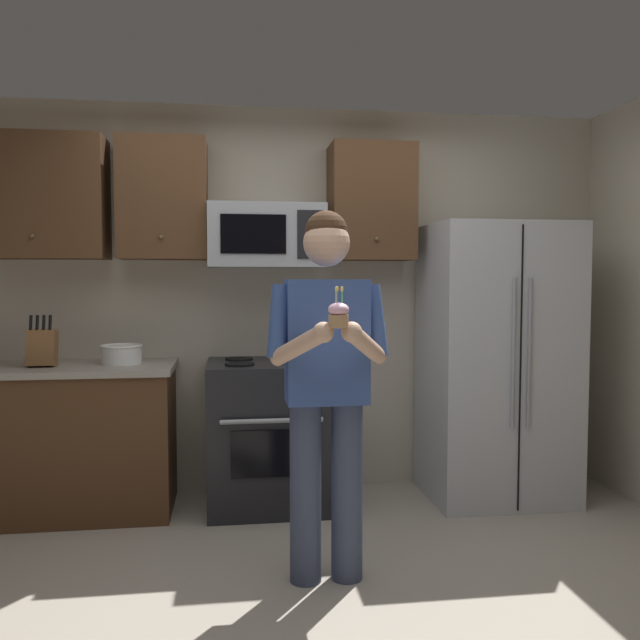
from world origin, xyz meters
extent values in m
plane|color=#9E9384|center=(0.00, 0.00, 0.00)|extent=(6.00, 6.00, 0.00)
cube|color=#B7AD99|center=(0.00, 1.75, 1.30)|extent=(4.40, 0.10, 2.60)
cube|color=black|center=(-0.15, 1.36, 0.46)|extent=(0.76, 0.66, 0.92)
cube|color=black|center=(-0.15, 1.02, 0.42)|extent=(0.48, 0.01, 0.28)
cylinder|color=#99999E|center=(-0.15, 1.00, 0.62)|extent=(0.60, 0.03, 0.03)
cylinder|color=black|center=(-0.33, 1.22, 0.93)|extent=(0.18, 0.18, 0.01)
cylinder|color=black|center=(0.03, 1.22, 0.93)|extent=(0.18, 0.18, 0.01)
cylinder|color=black|center=(-0.33, 1.50, 0.93)|extent=(0.18, 0.18, 0.01)
cylinder|color=black|center=(0.03, 1.50, 0.93)|extent=(0.18, 0.18, 0.01)
cube|color=#9EA0A5|center=(-0.15, 1.48, 1.72)|extent=(0.74, 0.40, 0.40)
cube|color=black|center=(-0.24, 1.28, 1.72)|extent=(0.40, 0.01, 0.24)
cube|color=black|center=(0.11, 1.28, 1.72)|extent=(0.16, 0.01, 0.30)
cube|color=#B7BABF|center=(1.35, 1.32, 0.90)|extent=(0.90, 0.72, 1.80)
cylinder|color=gray|center=(1.30, 0.94, 1.00)|extent=(0.02, 0.02, 0.90)
cylinder|color=gray|center=(1.40, 0.94, 1.00)|extent=(0.02, 0.02, 0.90)
cube|color=black|center=(1.35, 0.95, 0.90)|extent=(0.01, 0.01, 1.74)
cube|color=#4C301C|center=(-1.55, 1.53, 1.95)|extent=(0.80, 0.34, 0.76)
sphere|color=brown|center=(-1.55, 1.35, 1.70)|extent=(0.03, 0.03, 0.03)
cube|color=#4C301C|center=(-0.80, 1.53, 1.95)|extent=(0.55, 0.34, 0.76)
sphere|color=brown|center=(-0.80, 1.35, 1.70)|extent=(0.03, 0.03, 0.03)
cube|color=#4C301C|center=(0.55, 1.53, 1.95)|extent=(0.55, 0.34, 0.76)
sphere|color=brown|center=(0.55, 1.35, 1.70)|extent=(0.03, 0.03, 0.03)
cube|color=#4C301C|center=(-1.45, 1.38, 0.44)|extent=(1.40, 0.62, 0.88)
cube|color=gray|center=(-1.45, 1.38, 0.90)|extent=(1.44, 0.66, 0.04)
cube|color=brown|center=(-1.50, 1.33, 1.03)|extent=(0.16, 0.15, 0.24)
cylinder|color=black|center=(-1.56, 1.31, 1.19)|extent=(0.02, 0.04, 0.09)
cylinder|color=black|center=(-1.52, 1.31, 1.19)|extent=(0.02, 0.04, 0.09)
cylinder|color=black|center=(-1.49, 1.31, 1.19)|extent=(0.02, 0.04, 0.09)
cylinder|color=black|center=(-1.45, 1.31, 1.19)|extent=(0.02, 0.04, 0.09)
cylinder|color=white|center=(-1.06, 1.40, 0.98)|extent=(0.25, 0.25, 0.11)
torus|color=white|center=(-1.06, 1.40, 1.03)|extent=(0.26, 0.26, 0.01)
cylinder|color=#383F59|center=(-0.04, 0.27, 0.43)|extent=(0.15, 0.15, 0.86)
cylinder|color=#383F59|center=(0.16, 0.27, 0.43)|extent=(0.15, 0.15, 0.86)
cube|color=#334C8C|center=(0.06, 0.27, 1.15)|extent=(0.38, 0.22, 0.58)
sphere|color=tan|center=(0.06, 0.27, 1.61)|extent=(0.22, 0.22, 0.22)
sphere|color=#382314|center=(0.06, 0.28, 1.66)|extent=(0.20, 0.20, 0.20)
cylinder|color=#334C8C|center=(-0.16, 0.24, 1.25)|extent=(0.15, 0.18, 0.35)
cylinder|color=tan|center=(-0.09, 0.08, 1.15)|extent=(0.26, 0.33, 0.21)
sphere|color=tan|center=(0.00, -0.05, 1.22)|extent=(0.09, 0.09, 0.09)
cylinder|color=#334C8C|center=(0.29, 0.24, 1.25)|extent=(0.15, 0.18, 0.35)
cylinder|color=tan|center=(0.21, 0.08, 1.15)|extent=(0.26, 0.33, 0.21)
sphere|color=tan|center=(0.12, -0.05, 1.22)|extent=(0.09, 0.09, 0.09)
cylinder|color=#A87F56|center=(0.06, -0.07, 1.26)|extent=(0.08, 0.08, 0.06)
ellipsoid|color=#F2B2CC|center=(0.06, -0.07, 1.31)|extent=(0.09, 0.09, 0.06)
cylinder|color=#4CBF66|center=(0.08, -0.07, 1.36)|extent=(0.01, 0.01, 0.06)
ellipsoid|color=#FFD159|center=(0.08, -0.07, 1.40)|extent=(0.01, 0.01, 0.02)
cylinder|color=#F2D84C|center=(0.05, -0.06, 1.36)|extent=(0.01, 0.01, 0.06)
ellipsoid|color=#FFD159|center=(0.05, -0.06, 1.40)|extent=(0.01, 0.01, 0.02)
cylinder|color=#4C7FE5|center=(0.05, -0.09, 1.36)|extent=(0.01, 0.01, 0.06)
ellipsoid|color=#FFD159|center=(0.05, -0.09, 1.40)|extent=(0.01, 0.01, 0.02)
camera|label=1|loc=(-0.39, -2.76, 1.43)|focal=36.69mm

